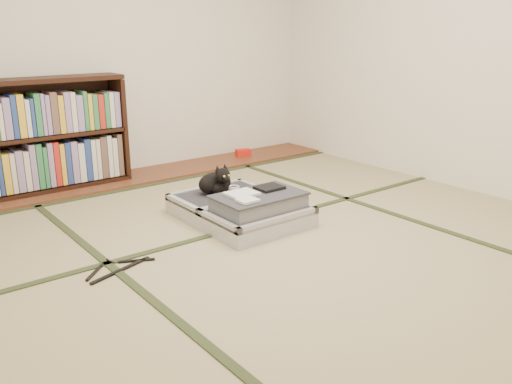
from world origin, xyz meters
TOP-DOWN VIEW (x-y plane):
  - floor at (0.00, 0.00)m, footprint 4.50×4.50m
  - wood_strip at (0.00, 2.00)m, footprint 4.00×0.50m
  - red_item at (1.18, 2.03)m, footprint 0.17×0.13m
  - tatami_borders at (0.00, 0.49)m, footprint 4.00×4.50m
  - bookcase at (-0.77, 2.07)m, footprint 1.29×0.30m
  - suitcase at (0.04, 0.49)m, footprint 0.68×0.91m
  - cat at (0.03, 0.79)m, footprint 0.30×0.30m
  - cable_coil at (0.21, 0.83)m, footprint 0.09×0.09m
  - hanger at (-0.98, 0.29)m, footprint 0.43×0.26m

SIDE VIEW (x-z plane):
  - floor at x=0.00m, z-range 0.00..0.00m
  - tatami_borders at x=0.00m, z-range 0.00..0.01m
  - hanger at x=-0.98m, z-range 0.00..0.01m
  - wood_strip at x=0.00m, z-range 0.00..0.02m
  - red_item at x=1.18m, z-range 0.02..0.09m
  - suitcase at x=0.04m, z-range -0.04..0.23m
  - cable_coil at x=0.21m, z-range 0.13..0.15m
  - cat at x=0.03m, z-range 0.10..0.34m
  - bookcase at x=-0.77m, z-range -0.01..0.91m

